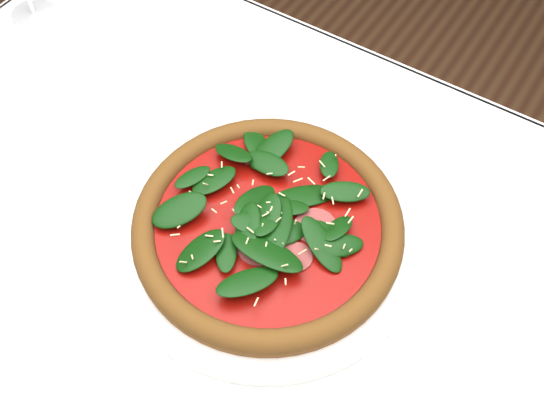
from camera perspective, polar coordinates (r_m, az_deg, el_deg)
The scene contains 3 objects.
dining_table at distance 0.80m, azimuth -2.07°, elevation -8.99°, with size 1.21×0.81×0.75m.
plate at distance 0.73m, azimuth -0.38°, elevation -2.59°, with size 0.37×0.37×0.02m.
pizza at distance 0.71m, azimuth -0.39°, elevation -1.69°, with size 0.42×0.42×0.04m.
Camera 1 is at (0.21, -0.27, 1.38)m, focal length 40.00 mm.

